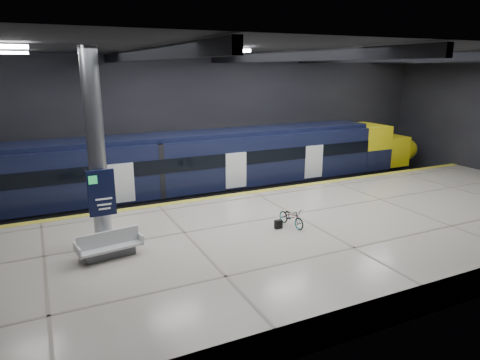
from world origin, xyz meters
TOP-DOWN VIEW (x-y plane):
  - ground at (0.00, 0.00)m, footprint 30.00×30.00m
  - room_shell at (-0.00, 0.00)m, footprint 30.10×16.10m
  - platform at (0.00, -2.50)m, footprint 30.00×11.00m
  - safety_strip at (0.00, 2.75)m, footprint 30.00×0.40m
  - rails at (0.00, 5.50)m, footprint 30.00×1.52m
  - train at (-1.60, 5.50)m, footprint 29.40×2.84m
  - bench at (-7.98, -2.04)m, footprint 2.22×1.16m
  - bicycle at (-0.88, -2.21)m, footprint 0.71×1.51m
  - pannier_bag at (-1.48, -2.21)m, footprint 0.31×0.20m
  - info_column at (-8.00, -1.03)m, footprint 0.90×0.78m

SIDE VIEW (x-z plane):
  - ground at x=0.00m, z-range 0.00..0.00m
  - rails at x=0.00m, z-range 0.00..0.16m
  - platform at x=0.00m, z-range 0.00..1.10m
  - safety_strip at x=0.00m, z-range 1.10..1.11m
  - pannier_bag at x=-1.48m, z-range 1.10..1.45m
  - bench at x=-7.98m, z-range 0.96..1.90m
  - bicycle at x=-0.88m, z-range 1.10..1.87m
  - train at x=-1.60m, z-range 0.16..3.95m
  - info_column at x=-8.00m, z-range 1.01..7.91m
  - room_shell at x=0.00m, z-range 1.69..9.74m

